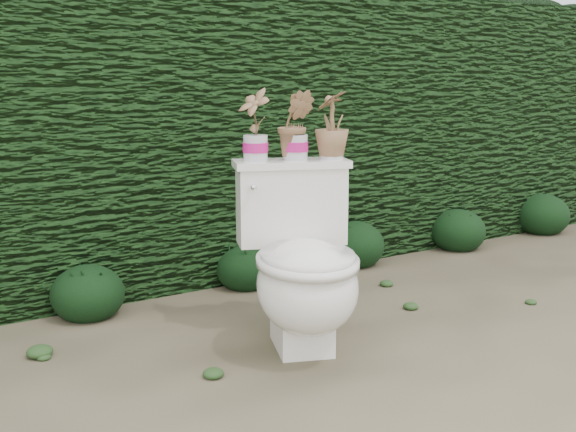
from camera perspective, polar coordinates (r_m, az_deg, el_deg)
ground at (r=3.15m, az=5.94°, el=-10.21°), size 60.00×60.00×0.00m
hedge at (r=4.31m, az=-7.26°, el=6.58°), size 8.00×1.00×1.60m
toilet at (r=2.99m, az=1.18°, el=-4.13°), size 0.67×0.80×0.78m
potted_plant_left at (r=3.10m, az=-2.60°, el=7.09°), size 0.13×0.17×0.29m
potted_plant_center at (r=3.13m, az=0.61°, el=7.06°), size 0.20×0.19×0.29m
potted_plant_right at (r=3.16m, az=3.49°, el=7.04°), size 0.22×0.22×0.28m
liriope_clump_2 at (r=3.58m, az=-15.57°, el=-5.51°), size 0.35×0.35×0.28m
liriope_clump_3 at (r=3.93m, az=-3.39°, el=-3.81°), size 0.31×0.31×0.25m
liriope_clump_4 at (r=4.38m, az=5.22°, el=-1.94°), size 0.37×0.37×0.30m
liriope_clump_5 at (r=4.89m, az=13.28°, el=-0.82°), size 0.37×0.37×0.29m
liriope_clump_6 at (r=5.55m, az=19.45°, el=0.37°), size 0.39×0.39×0.31m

